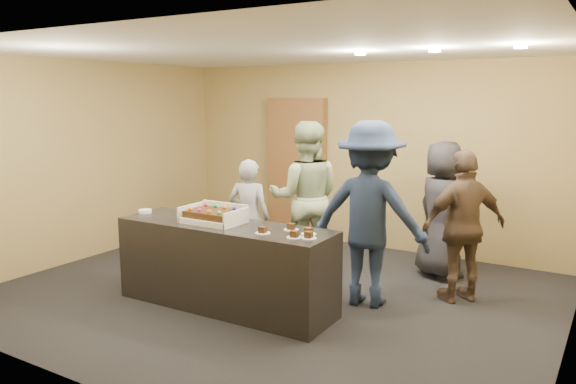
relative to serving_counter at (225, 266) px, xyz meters
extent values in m
plane|color=black|center=(0.21, 0.60, -0.45)|extent=(6.00, 6.00, 0.00)
plane|color=white|center=(0.21, 0.60, 2.25)|extent=(6.00, 6.00, 0.00)
cube|color=#A4894F|center=(0.21, 3.10, 0.90)|extent=(6.00, 0.04, 2.70)
cube|color=#A4894F|center=(0.21, -1.90, 0.90)|extent=(6.00, 0.04, 2.70)
cube|color=#A4894F|center=(-2.79, 0.60, 0.90)|extent=(0.04, 5.00, 2.70)
cube|color=#A4894F|center=(3.21, 0.60, 0.90)|extent=(0.04, 5.00, 2.70)
cube|color=black|center=(0.00, 0.00, 0.00)|extent=(2.41, 0.73, 0.90)
cube|color=brown|center=(-0.90, 3.01, 0.65)|extent=(1.00, 0.15, 2.19)
cube|color=white|center=(-0.15, 0.00, 0.48)|extent=(0.61, 0.42, 0.06)
cube|color=white|center=(-0.45, 0.00, 0.53)|extent=(0.02, 0.42, 0.17)
cube|color=white|center=(0.15, 0.00, 0.53)|extent=(0.02, 0.42, 0.17)
cube|color=white|center=(-0.15, 0.21, 0.54)|extent=(0.61, 0.02, 0.18)
cube|color=black|center=(-0.15, 0.00, 0.54)|extent=(0.53, 0.37, 0.07)
sphere|color=#D61948|center=(-0.35, 0.13, 0.60)|extent=(0.04, 0.04, 0.04)
sphere|color=green|center=(-0.22, 0.13, 0.60)|extent=(0.04, 0.04, 0.04)
sphere|color=orange|center=(-0.10, 0.13, 0.60)|extent=(0.04, 0.04, 0.04)
sphere|color=#2F19D6|center=(0.03, 0.13, 0.60)|extent=(0.04, 0.04, 0.04)
sphere|color=orange|center=(-0.35, -0.13, 0.60)|extent=(0.04, 0.04, 0.04)
sphere|color=#BE28A0|center=(-0.22, -0.13, 0.60)|extent=(0.04, 0.04, 0.04)
sphere|color=orange|center=(-0.10, -0.13, 0.60)|extent=(0.04, 0.04, 0.04)
sphere|color=#28CC64|center=(0.03, -0.13, 0.60)|extent=(0.04, 0.04, 0.04)
cylinder|color=white|center=(-1.14, -0.01, 0.47)|extent=(0.15, 0.15, 0.04)
cylinder|color=white|center=(0.56, -0.12, 0.45)|extent=(0.15, 0.15, 0.01)
cube|color=black|center=(0.56, -0.12, 0.49)|extent=(0.07, 0.06, 0.06)
cylinder|color=white|center=(0.73, 0.14, 0.45)|extent=(0.15, 0.15, 0.01)
cube|color=black|center=(0.73, 0.14, 0.49)|extent=(0.07, 0.06, 0.06)
cylinder|color=white|center=(0.92, -0.11, 0.45)|extent=(0.15, 0.15, 0.01)
cube|color=black|center=(0.92, -0.11, 0.49)|extent=(0.07, 0.06, 0.06)
cylinder|color=white|center=(0.97, 0.07, 0.45)|extent=(0.15, 0.15, 0.01)
cube|color=black|center=(0.97, 0.07, 0.49)|extent=(0.07, 0.06, 0.06)
cylinder|color=white|center=(1.04, -0.06, 0.45)|extent=(0.15, 0.15, 0.01)
cube|color=black|center=(1.04, -0.06, 0.49)|extent=(0.07, 0.06, 0.06)
imported|color=#9E9EA3|center=(-0.42, 1.04, 0.28)|extent=(0.60, 0.46, 1.46)
imported|color=#99AC7E|center=(0.11, 1.51, 0.51)|extent=(1.17, 1.09, 1.92)
imported|color=#1A2743|center=(1.25, 0.88, 0.54)|extent=(1.35, 0.87, 1.97)
imported|color=brown|center=(2.09, 1.49, 0.38)|extent=(0.97, 0.99, 1.67)
imported|color=#252429|center=(1.65, 2.21, 0.40)|extent=(0.98, 0.91, 1.69)
cylinder|color=#FFEAC6|center=(1.01, 1.10, 2.22)|extent=(0.12, 0.12, 0.03)
cylinder|color=#FFEAC6|center=(1.81, 1.10, 2.22)|extent=(0.12, 0.12, 0.03)
cylinder|color=#FFEAC6|center=(2.61, 1.10, 2.22)|extent=(0.12, 0.12, 0.03)
camera|label=1|loc=(3.54, -4.54, 1.77)|focal=35.00mm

